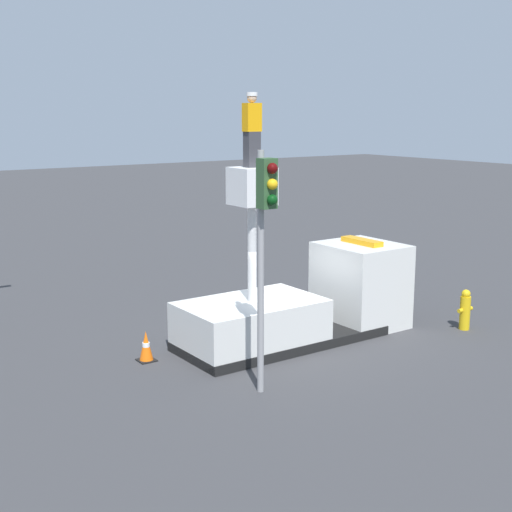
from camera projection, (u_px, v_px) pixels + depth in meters
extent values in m
plane|color=#38383A|center=(282.00, 342.00, 18.38)|extent=(120.00, 120.00, 0.00)
cube|color=black|center=(282.00, 338.00, 18.36)|extent=(5.44, 2.23, 0.24)
cube|color=silver|center=(251.00, 326.00, 17.71)|extent=(3.50, 2.17, 1.25)
cube|color=silver|center=(360.00, 285.00, 19.68)|extent=(1.94, 2.17, 2.30)
cube|color=black|center=(386.00, 264.00, 20.14)|extent=(0.03, 1.85, 0.92)
cube|color=orange|center=(362.00, 241.00, 19.44)|extent=(0.36, 1.30, 0.14)
cylinder|color=silver|center=(252.00, 252.00, 17.36)|extent=(0.22, 0.22, 2.50)
cube|color=silver|center=(252.00, 186.00, 17.04)|extent=(0.91, 0.91, 0.90)
cube|color=#38383D|center=(252.00, 149.00, 16.87)|extent=(0.34, 0.26, 0.84)
cube|color=#F29E0C|center=(252.00, 117.00, 16.72)|extent=(0.40, 0.26, 0.66)
sphere|color=beige|center=(252.00, 98.00, 16.63)|extent=(0.23, 0.23, 0.23)
cylinder|color=white|center=(252.00, 94.00, 16.61)|extent=(0.26, 0.26, 0.09)
cylinder|color=gray|center=(261.00, 275.00, 14.67)|extent=(0.14, 0.14, 5.10)
cube|color=#2D512D|center=(267.00, 183.00, 14.13)|extent=(0.34, 0.28, 1.00)
sphere|color=#490707|center=(272.00, 168.00, 13.92)|extent=(0.22, 0.22, 0.22)
sphere|color=gold|center=(272.00, 184.00, 13.98)|extent=(0.22, 0.22, 0.22)
sphere|color=#083710|center=(272.00, 200.00, 14.04)|extent=(0.22, 0.22, 0.22)
cylinder|color=gold|center=(465.00, 313.00, 19.40)|extent=(0.28, 0.28, 0.93)
sphere|color=gold|center=(466.00, 294.00, 19.30)|extent=(0.24, 0.24, 0.24)
cylinder|color=gold|center=(460.00, 311.00, 19.27)|extent=(0.12, 0.11, 0.11)
cylinder|color=gold|center=(470.00, 308.00, 19.50)|extent=(0.12, 0.11, 0.11)
cube|color=black|center=(147.00, 360.00, 17.02)|extent=(0.41, 0.41, 0.03)
cone|color=orange|center=(146.00, 346.00, 16.95)|extent=(0.34, 0.34, 0.74)
cylinder|color=white|center=(146.00, 345.00, 16.94)|extent=(0.18, 0.18, 0.10)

